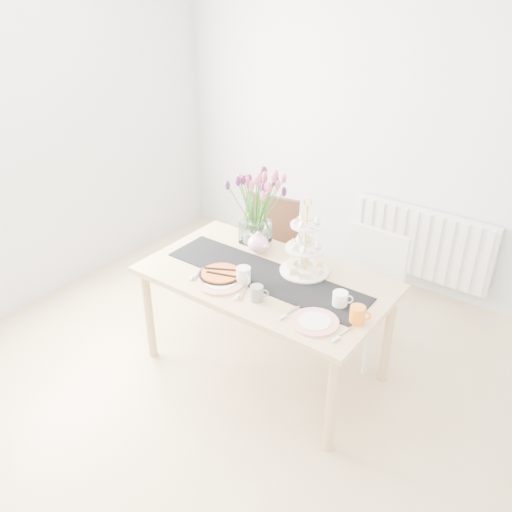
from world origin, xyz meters
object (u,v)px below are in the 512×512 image
Objects in this scene: dining_table at (265,286)px; tart_tin at (221,275)px; chair_white at (366,284)px; chair_brown at (266,245)px; radiator at (421,243)px; cake_stand at (305,254)px; tulip_vase at (255,198)px; plate_left at (221,282)px; mug_grey at (257,293)px; cream_jug at (340,299)px; teapot at (258,243)px; mug_orange at (357,315)px; mug_white at (244,275)px; plate_right at (315,322)px.

tart_tin reaches higher than dining_table.
chair_white reaches higher than tart_tin.
chair_brown is (-0.49, 0.69, -0.15)m from dining_table.
dining_table is (-0.46, -1.61, 0.22)m from radiator.
tulip_vase is at bearing 163.25° from cake_stand.
tart_tin is 0.93× the size of plate_left.
mug_grey is at bearing -12.54° from tart_tin.
cream_jug is at bearing -21.92° from tulip_vase.
tulip_vase is 2.10× the size of plate_left.
cream_jug is (0.77, -0.24, -0.03)m from teapot.
mug_orange reaches higher than mug_grey.
plate_left is (0.31, -0.94, 0.23)m from chair_brown.
tart_tin is (-0.22, -0.18, 0.09)m from dining_table.
cream_jug is 0.83× the size of mug_white.
mug_grey is 0.92× the size of mug_orange.
radiator is 4.28× the size of tart_tin.
plate_right is at bearing -34.76° from tulip_vase.
mug_orange is (0.71, -0.10, 0.13)m from dining_table.
tulip_vase is 2.26× the size of tart_tin.
dining_table is 1.75× the size of chair_white.
tart_tin is (-0.66, -0.80, 0.23)m from chair_white.
radiator is at bearing 89.89° from chair_white.
chair_brown reaches higher than mug_grey.
chair_white is at bearing 54.99° from dining_table.
mug_orange reaches higher than dining_table.
cream_jug is at bearing 12.07° from tart_tin.
cream_jug is at bearing 37.63° from mug_white.
tulip_vase is (-0.79, -1.27, 0.65)m from radiator.
mug_white is (-0.18, 0.11, 0.01)m from mug_grey.
chair_white is 10.07× the size of cream_jug.
radiator is at bearing 68.15° from cream_jug.
chair_white is at bearing -15.44° from chair_brown.
cake_stand reaches higher than cream_jug.
tart_tin is at bearing -137.79° from cake_stand.
mug_grey is at bearing -108.34° from chair_white.
chair_white is at bearing 19.93° from tulip_vase.
teapot is 0.89m from plate_right.
cake_stand is at bearing 79.38° from mug_white.
mug_orange is 0.89m from plate_left.
cake_stand is 0.43m from cream_jug.
tulip_vase reaches higher than cream_jug.
tulip_vase is 1.34× the size of cake_stand.
cake_stand is at bearing -16.75° from tulip_vase.
cake_stand is 0.56m from tart_tin.
plate_left is at bearing -125.92° from dining_table.
mug_white is at bearing 10.76° from tart_tin.
cake_stand is 1.69× the size of tart_tin.
plate_left is (-0.18, -0.24, 0.08)m from dining_table.
mug_grey is at bearing -100.41° from radiator.
mug_orange is at bearing -8.43° from dining_table.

